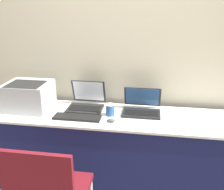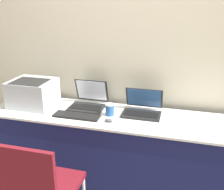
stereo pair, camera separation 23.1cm
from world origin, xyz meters
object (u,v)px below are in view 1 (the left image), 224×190
object	(u,v)px
laptop_right	(142,107)
coffee_cup	(110,110)
printer	(28,95)
laptop_left	(86,102)
mouse	(111,121)
external_keyboard	(77,117)

from	to	relation	value
laptop_right	coffee_cup	xyz separation A→B (m)	(-0.27, -0.12, 0.01)
laptop_right	coffee_cup	world-z (taller)	laptop_right
printer	coffee_cup	size ratio (longest dim) A/B	3.78
laptop_left	coffee_cup	distance (m)	0.29
printer	coffee_cup	bearing A→B (deg)	-2.16
laptop_left	laptop_right	size ratio (longest dim) A/B	0.96
mouse	printer	bearing A→B (deg)	168.29
printer	laptop_left	world-z (taller)	printer
external_keyboard	mouse	world-z (taller)	mouse
laptop_left	external_keyboard	distance (m)	0.26
laptop_right	mouse	bearing A→B (deg)	-133.64
printer	mouse	size ratio (longest dim) A/B	5.54
laptop_left	external_keyboard	bearing A→B (deg)	-93.85
external_keyboard	coffee_cup	size ratio (longest dim) A/B	3.88
laptop_left	mouse	world-z (taller)	laptop_left
laptop_left	mouse	distance (m)	0.40
laptop_left	coffee_cup	size ratio (longest dim) A/B	3.08
laptop_right	coffee_cup	size ratio (longest dim) A/B	3.20
coffee_cup	mouse	xyz separation A→B (m)	(0.03, -0.14, -0.04)
external_keyboard	laptop_right	bearing A→B (deg)	22.85
printer	coffee_cup	world-z (taller)	printer
coffee_cup	mouse	size ratio (longest dim) A/B	1.46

